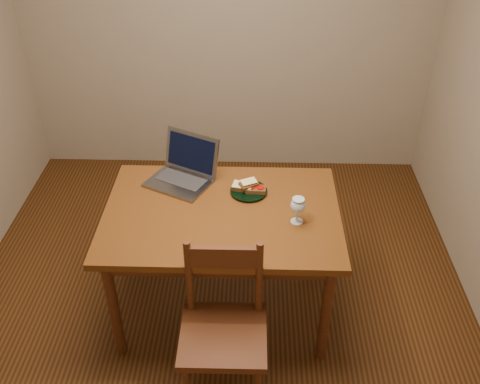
{
  "coord_description": "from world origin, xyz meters",
  "views": [
    {
      "loc": [
        0.22,
        -2.4,
        2.54
      ],
      "look_at": [
        0.14,
        0.02,
        0.8
      ],
      "focal_mm": 40.0,
      "sensor_mm": 36.0,
      "label": 1
    }
  ],
  "objects_px": {
    "chair": "(223,324)",
    "laptop": "(185,169)",
    "plate": "(249,191)",
    "milk_glass": "(298,210)",
    "table": "(222,223)"
  },
  "relations": [
    {
      "from": "table",
      "to": "laptop",
      "type": "bearing_deg",
      "value": 126.83
    },
    {
      "from": "table",
      "to": "laptop",
      "type": "height_order",
      "value": "laptop"
    },
    {
      "from": "laptop",
      "to": "table",
      "type": "bearing_deg",
      "value": -26.59
    },
    {
      "from": "milk_glass",
      "to": "laptop",
      "type": "bearing_deg",
      "value": 148.17
    },
    {
      "from": "chair",
      "to": "plate",
      "type": "xyz_separation_m",
      "value": [
        0.11,
        0.76,
        0.26
      ]
    },
    {
      "from": "chair",
      "to": "laptop",
      "type": "bearing_deg",
      "value": 106.63
    },
    {
      "from": "chair",
      "to": "laptop",
      "type": "relative_size",
      "value": 0.99
    },
    {
      "from": "chair",
      "to": "plate",
      "type": "relative_size",
      "value": 2.12
    },
    {
      "from": "plate",
      "to": "milk_glass",
      "type": "bearing_deg",
      "value": -44.97
    },
    {
      "from": "table",
      "to": "milk_glass",
      "type": "bearing_deg",
      "value": -11.48
    },
    {
      "from": "milk_glass",
      "to": "laptop",
      "type": "relative_size",
      "value": 0.34
    },
    {
      "from": "chair",
      "to": "milk_glass",
      "type": "relative_size",
      "value": 2.93
    },
    {
      "from": "table",
      "to": "plate",
      "type": "height_order",
      "value": "plate"
    },
    {
      "from": "chair",
      "to": "plate",
      "type": "height_order",
      "value": "chair"
    },
    {
      "from": "plate",
      "to": "milk_glass",
      "type": "distance_m",
      "value": 0.38
    }
  ]
}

